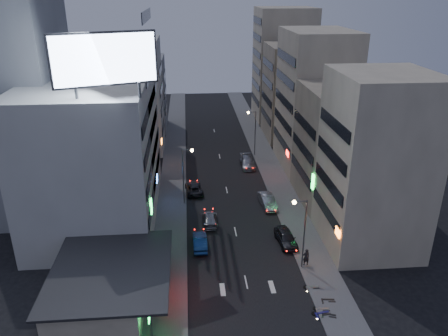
{
  "coord_description": "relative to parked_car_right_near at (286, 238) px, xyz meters",
  "views": [
    {
      "loc": [
        -5.38,
        -32.44,
        27.98
      ],
      "look_at": [
        -0.91,
        20.04,
        6.05
      ],
      "focal_mm": 35.0,
      "sensor_mm": 36.0,
      "label": 1
    }
  ],
  "objects": [
    {
      "name": "shophouse_near",
      "position": [
        9.4,
        -0.31,
        9.19
      ],
      "size": [
        10.0,
        11.0,
        20.0
      ],
      "primitive_type": "cube",
      "color": "beige",
      "rests_on": "ground"
    },
    {
      "name": "far_right_a",
      "position": [
        9.9,
        39.19,
        8.19
      ],
      "size": [
        11.0,
        12.0,
        18.0
      ],
      "primitive_type": "cube",
      "color": "tan",
      "rests_on": "ground"
    },
    {
      "name": "white_building",
      "position": [
        -22.6,
        9.19,
        8.19
      ],
      "size": [
        14.0,
        24.0,
        18.0
      ],
      "primitive_type": "cube",
      "color": "#B8B8B3",
      "rests_on": "ground"
    },
    {
      "name": "parked_car_right_far",
      "position": [
        -1.3,
        24.05,
        -0.03
      ],
      "size": [
        2.21,
        5.44,
        1.58
      ],
      "primitive_type": "imported",
      "rotation": [
        0.0,
        0.0,
        -0.0
      ],
      "color": "#96989D",
      "rests_on": "ground"
    },
    {
      "name": "scooter_black_a",
      "position": [
        2.01,
        -12.43,
        -0.12
      ],
      "size": [
        1.22,
        1.98,
        1.15
      ],
      "primitive_type": null,
      "rotation": [
        0.0,
        0.0,
        1.23
      ],
      "color": "black",
      "rests_on": "sidewalk_right"
    },
    {
      "name": "parked_car_right_mid",
      "position": [
        -0.51,
        9.56,
        -0.01
      ],
      "size": [
        2.19,
        5.05,
        1.62
      ],
      "primitive_type": "imported",
      "rotation": [
        0.0,
        0.0,
        0.1
      ],
      "color": "#A5A6AE",
      "rests_on": "ground"
    },
    {
      "name": "food_court",
      "position": [
        -19.5,
        -8.81,
        1.17
      ],
      "size": [
        11.0,
        13.0,
        3.88
      ],
      "color": "beige",
      "rests_on": "ground"
    },
    {
      "name": "street_lamp_left",
      "position": [
        -11.5,
        11.19,
        4.55
      ],
      "size": [
        1.6,
        0.44,
        8.02
      ],
      "color": "#595B60",
      "rests_on": "sidewalk_left"
    },
    {
      "name": "billboard",
      "position": [
        -18.59,
        -0.84,
        20.85
      ],
      "size": [
        9.52,
        3.75,
        6.2
      ],
      "rotation": [
        0.0,
        0.0,
        0.35
      ],
      "color": "#595B60",
      "rests_on": "white_building"
    },
    {
      "name": "far_right_b",
      "position": [
        10.4,
        53.19,
        11.19
      ],
      "size": [
        12.0,
        12.0,
        24.0
      ],
      "primitive_type": "cube",
      "color": "beige",
      "rests_on": "ground"
    },
    {
      "name": "shophouse_far",
      "position": [
        9.4,
        24.19,
        10.19
      ],
      "size": [
        10.0,
        14.0,
        22.0
      ],
      "primitive_type": "cube",
      "color": "beige",
      "rests_on": "ground"
    },
    {
      "name": "street_lamp_right_far",
      "position": [
        0.3,
        29.19,
        4.55
      ],
      "size": [
        1.6,
        0.44,
        8.02
      ],
      "color": "#595B60",
      "rests_on": "sidewalk_right"
    },
    {
      "name": "road_car_silver",
      "position": [
        -8.65,
        5.47,
        -0.15
      ],
      "size": [
        1.94,
        4.63,
        1.33
      ],
      "primitive_type": "imported",
      "rotation": [
        0.0,
        0.0,
        3.13
      ],
      "color": "#929699",
      "rests_on": "ground"
    },
    {
      "name": "far_left_a",
      "position": [
        -21.1,
        34.19,
        9.19
      ],
      "size": [
        11.0,
        10.0,
        20.0
      ],
      "primitive_type": "cube",
      "color": "#B8B8B3",
      "rests_on": "ground"
    },
    {
      "name": "street_lamp_right_near",
      "position": [
        0.3,
        -4.81,
        4.55
      ],
      "size": [
        1.6,
        0.44,
        8.02
      ],
      "color": "#595B60",
      "rests_on": "sidewalk_right"
    },
    {
      "name": "shophouse_mid",
      "position": [
        9.9,
        11.19,
        7.19
      ],
      "size": [
        11.0,
        12.0,
        16.0
      ],
      "primitive_type": "cube",
      "color": "tan",
      "rests_on": "ground"
    },
    {
      "name": "parked_car_left",
      "position": [
        -10.45,
        14.73,
        -0.14
      ],
      "size": [
        2.8,
        5.1,
        1.35
      ],
      "primitive_type": "imported",
      "rotation": [
        0.0,
        0.0,
        3.26
      ],
      "color": "#232227",
      "rests_on": "ground"
    },
    {
      "name": "scooter_black_b",
      "position": [
        2.54,
        -10.27,
        -0.11
      ],
      "size": [
        0.84,
        1.96,
        1.16
      ],
      "primitive_type": null,
      "rotation": [
        0.0,
        0.0,
        1.46
      ],
      "color": "black",
      "rests_on": "sidewalk_right"
    },
    {
      "name": "ground",
      "position": [
        -5.6,
        -10.81,
        -0.81
      ],
      "size": [
        180.0,
        180.0,
        0.0
      ],
      "primitive_type": "plane",
      "color": "black",
      "rests_on": "ground"
    },
    {
      "name": "grey_tower",
      "position": [
        -31.6,
        12.19,
        16.19
      ],
      "size": [
        10.0,
        14.0,
        34.0
      ],
      "primitive_type": "cube",
      "color": "gray",
      "rests_on": "ground"
    },
    {
      "name": "scooter_silver_b",
      "position": [
        1.51,
        -8.15,
        -0.13
      ],
      "size": [
        0.7,
        1.89,
        1.14
      ],
      "primitive_type": null,
      "rotation": [
        0.0,
        0.0,
        1.62
      ],
      "color": "gray",
      "rests_on": "sidewalk_right"
    },
    {
      "name": "sidewalk_left",
      "position": [
        -13.6,
        19.19,
        -0.75
      ],
      "size": [
        4.0,
        120.0,
        0.12
      ],
      "primitive_type": "cube",
      "color": "#4C4C4F",
      "rests_on": "ground"
    },
    {
      "name": "scooter_silver_a",
      "position": [
        1.6,
        -11.46,
        -0.13
      ],
      "size": [
        0.76,
        1.88,
        1.12
      ],
      "primitive_type": null,
      "rotation": [
        0.0,
        0.0,
        1.49
      ],
      "color": "#9EA0A5",
      "rests_on": "sidewalk_right"
    },
    {
      "name": "parked_car_right_near",
      "position": [
        0.0,
        0.0,
        0.0
      ],
      "size": [
        2.34,
        4.93,
        1.63
      ],
      "primitive_type": "imported",
      "rotation": [
        0.0,
        0.0,
        0.09
      ],
      "color": "#2B2B30",
      "rests_on": "ground"
    },
    {
      "name": "road_car_blue",
      "position": [
        -10.09,
        0.08,
        -0.07
      ],
      "size": [
        1.65,
        4.56,
        1.5
      ],
      "primitive_type": "imported",
      "rotation": [
        0.0,
        0.0,
        3.16
      ],
      "color": "navy",
      "rests_on": "ground"
    },
    {
      "name": "person",
      "position": [
        1.19,
        -4.55,
        0.29
      ],
      "size": [
        0.75,
        0.52,
        1.97
      ],
      "primitive_type": "imported",
      "rotation": [
        0.0,
        0.0,
        3.2
      ],
      "color": "black",
      "rests_on": "sidewalk_right"
    },
    {
      "name": "sidewalk_right",
      "position": [
        2.4,
        19.19,
        -0.75
      ],
      "size": [
        4.0,
        120.0,
        0.12
      ],
      "primitive_type": "cube",
      "color": "#4C4C4F",
      "rests_on": "ground"
    },
    {
      "name": "scooter_blue",
      "position": [
        1.45,
        -11.83,
        -0.07
      ],
      "size": [
        1.0,
        2.14,
        1.26
      ],
      "primitive_type": null,
      "rotation": [
        0.0,
        0.0,
        1.73
      ],
      "color": "navy",
      "rests_on": "sidewalk_right"
    },
    {
      "name": "far_left_b",
      "position": [
        -21.6,
        47.19,
        6.69
      ],
      "size": [
        12.0,
        10.0,
        15.0
      ],
      "primitive_type": "cube",
      "color": "gray",
      "rests_on": "ground"
    }
  ]
}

